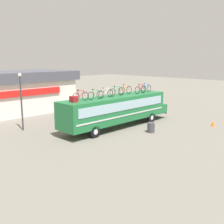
{
  "coord_description": "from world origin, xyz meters",
  "views": [
    {
      "loc": [
        -17.91,
        -17.07,
        6.32
      ],
      "look_at": [
        -0.48,
        0.0,
        1.52
      ],
      "focal_mm": 44.25,
      "sensor_mm": 36.0,
      "label": 1
    }
  ],
  "objects_px": {
    "rooftop_bicycle_7": "(146,88)",
    "traffic_cone": "(213,123)",
    "rooftop_bicycle_1": "(81,96)",
    "rooftop_bicycle_5": "(125,90)",
    "trash_bin": "(151,127)",
    "rooftop_bicycle_6": "(141,89)",
    "street_lamp": "(21,97)",
    "rooftop_bicycle_3": "(106,93)",
    "bus": "(117,109)",
    "rooftop_bicycle_2": "(95,95)",
    "rooftop_bicycle_4": "(117,92)",
    "luggage_bag_1": "(74,99)"
  },
  "relations": [
    {
      "from": "rooftop_bicycle_7",
      "to": "traffic_cone",
      "type": "bearing_deg",
      "value": -70.6
    },
    {
      "from": "bus",
      "to": "rooftop_bicycle_6",
      "type": "height_order",
      "value": "rooftop_bicycle_6"
    },
    {
      "from": "rooftop_bicycle_2",
      "to": "rooftop_bicycle_3",
      "type": "height_order",
      "value": "rooftop_bicycle_2"
    },
    {
      "from": "rooftop_bicycle_2",
      "to": "bus",
      "type": "bearing_deg",
      "value": 2.01
    },
    {
      "from": "rooftop_bicycle_1",
      "to": "street_lamp",
      "type": "relative_size",
      "value": 0.33
    },
    {
      "from": "rooftop_bicycle_1",
      "to": "traffic_cone",
      "type": "bearing_deg",
      "value": -30.23
    },
    {
      "from": "rooftop_bicycle_2",
      "to": "traffic_cone",
      "type": "height_order",
      "value": "rooftop_bicycle_2"
    },
    {
      "from": "rooftop_bicycle_5",
      "to": "street_lamp",
      "type": "distance_m",
      "value": 9.49
    },
    {
      "from": "rooftop_bicycle_2",
      "to": "trash_bin",
      "type": "distance_m",
      "value": 5.55
    },
    {
      "from": "rooftop_bicycle_1",
      "to": "rooftop_bicycle_6",
      "type": "distance_m",
      "value": 7.19
    },
    {
      "from": "bus",
      "to": "rooftop_bicycle_6",
      "type": "xyz_separation_m",
      "value": [
        2.95,
        -0.35,
        1.57
      ]
    },
    {
      "from": "rooftop_bicycle_3",
      "to": "luggage_bag_1",
      "type": "bearing_deg",
      "value": -179.41
    },
    {
      "from": "rooftop_bicycle_3",
      "to": "rooftop_bicycle_4",
      "type": "bearing_deg",
      "value": 2.48
    },
    {
      "from": "rooftop_bicycle_6",
      "to": "rooftop_bicycle_3",
      "type": "bearing_deg",
      "value": 174.76
    },
    {
      "from": "traffic_cone",
      "to": "street_lamp",
      "type": "relative_size",
      "value": 0.11
    },
    {
      "from": "rooftop_bicycle_3",
      "to": "street_lamp",
      "type": "distance_m",
      "value": 7.36
    },
    {
      "from": "bus",
      "to": "rooftop_bicycle_1",
      "type": "distance_m",
      "value": 4.5
    },
    {
      "from": "rooftop_bicycle_7",
      "to": "street_lamp",
      "type": "distance_m",
      "value": 12.13
    },
    {
      "from": "rooftop_bicycle_4",
      "to": "traffic_cone",
      "type": "height_order",
      "value": "rooftop_bicycle_4"
    },
    {
      "from": "trash_bin",
      "to": "rooftop_bicycle_6",
      "type": "bearing_deg",
      "value": 53.17
    },
    {
      "from": "rooftop_bicycle_1",
      "to": "rooftop_bicycle_5",
      "type": "relative_size",
      "value": 0.94
    },
    {
      "from": "bus",
      "to": "trash_bin",
      "type": "height_order",
      "value": "bus"
    },
    {
      "from": "rooftop_bicycle_6",
      "to": "rooftop_bicycle_7",
      "type": "xyz_separation_m",
      "value": [
        1.37,
        0.4,
        -0.02
      ]
    },
    {
      "from": "rooftop_bicycle_5",
      "to": "street_lamp",
      "type": "height_order",
      "value": "street_lamp"
    },
    {
      "from": "bus",
      "to": "rooftop_bicycle_6",
      "type": "distance_m",
      "value": 3.36
    },
    {
      "from": "rooftop_bicycle_1",
      "to": "rooftop_bicycle_5",
      "type": "xyz_separation_m",
      "value": [
        5.69,
        0.25,
        0.02
      ]
    },
    {
      "from": "rooftop_bicycle_5",
      "to": "rooftop_bicycle_1",
      "type": "bearing_deg",
      "value": -177.47
    },
    {
      "from": "bus",
      "to": "rooftop_bicycle_2",
      "type": "height_order",
      "value": "rooftop_bicycle_2"
    },
    {
      "from": "bus",
      "to": "rooftop_bicycle_2",
      "type": "bearing_deg",
      "value": -177.99
    },
    {
      "from": "rooftop_bicycle_3",
      "to": "street_lamp",
      "type": "bearing_deg",
      "value": 135.93
    },
    {
      "from": "rooftop_bicycle_2",
      "to": "rooftop_bicycle_3",
      "type": "xyz_separation_m",
      "value": [
        1.37,
        0.14,
        -0.0
      ]
    },
    {
      "from": "bus",
      "to": "rooftop_bicycle_2",
      "type": "relative_size",
      "value": 7.58
    },
    {
      "from": "luggage_bag_1",
      "to": "rooftop_bicycle_6",
      "type": "xyz_separation_m",
      "value": [
        7.89,
        -0.36,
        0.17
      ]
    },
    {
      "from": "rooftop_bicycle_3",
      "to": "street_lamp",
      "type": "xyz_separation_m",
      "value": [
        -5.29,
        5.12,
        -0.3
      ]
    },
    {
      "from": "rooftop_bicycle_1",
      "to": "rooftop_bicycle_3",
      "type": "height_order",
      "value": "rooftop_bicycle_1"
    },
    {
      "from": "rooftop_bicycle_6",
      "to": "street_lamp",
      "type": "bearing_deg",
      "value": 150.2
    },
    {
      "from": "rooftop_bicycle_4",
      "to": "bus",
      "type": "bearing_deg",
      "value": -113.2
    },
    {
      "from": "rooftop_bicycle_3",
      "to": "rooftop_bicycle_7",
      "type": "height_order",
      "value": "rooftop_bicycle_7"
    },
    {
      "from": "rooftop_bicycle_1",
      "to": "rooftop_bicycle_2",
      "type": "relative_size",
      "value": 1.0
    },
    {
      "from": "rooftop_bicycle_5",
      "to": "trash_bin",
      "type": "distance_m",
      "value": 4.72
    },
    {
      "from": "rooftop_bicycle_3",
      "to": "rooftop_bicycle_5",
      "type": "height_order",
      "value": "rooftop_bicycle_5"
    },
    {
      "from": "rooftop_bicycle_2",
      "to": "rooftop_bicycle_5",
      "type": "bearing_deg",
      "value": 5.24
    },
    {
      "from": "rooftop_bicycle_5",
      "to": "traffic_cone",
      "type": "relative_size",
      "value": 3.34
    },
    {
      "from": "rooftop_bicycle_3",
      "to": "rooftop_bicycle_5",
      "type": "distance_m",
      "value": 2.87
    },
    {
      "from": "rooftop_bicycle_4",
      "to": "rooftop_bicycle_7",
      "type": "height_order",
      "value": "rooftop_bicycle_4"
    },
    {
      "from": "rooftop_bicycle_6",
      "to": "traffic_cone",
      "type": "bearing_deg",
      "value": -58.66
    },
    {
      "from": "rooftop_bicycle_4",
      "to": "rooftop_bicycle_7",
      "type": "xyz_separation_m",
      "value": [
        4.28,
        -0.06,
        -0.01
      ]
    },
    {
      "from": "luggage_bag_1",
      "to": "rooftop_bicycle_2",
      "type": "relative_size",
      "value": 0.31
    },
    {
      "from": "luggage_bag_1",
      "to": "trash_bin",
      "type": "relative_size",
      "value": 0.6
    },
    {
      "from": "bus",
      "to": "street_lamp",
      "type": "xyz_separation_m",
      "value": [
        -6.67,
        5.16,
        1.24
      ]
    }
  ]
}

